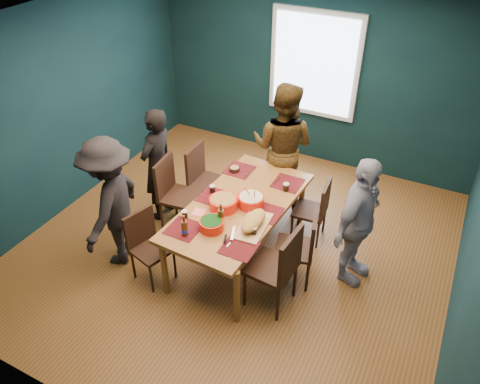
# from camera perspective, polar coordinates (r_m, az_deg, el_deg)

# --- Properties ---
(room) EXTENTS (5.01, 5.01, 2.71)m
(room) POSITION_cam_1_polar(r_m,az_deg,el_deg) (5.32, 0.92, 6.14)
(room) COLOR brown
(room) RESTS_ON ground
(dining_table) EXTENTS (1.12, 2.06, 0.76)m
(dining_table) POSITION_cam_1_polar(r_m,az_deg,el_deg) (5.38, -0.11, -2.16)
(dining_table) COLOR #975C2D
(dining_table) RESTS_ON floor
(chair_left_far) EXTENTS (0.44, 0.44, 0.97)m
(chair_left_far) POSITION_cam_1_polar(r_m,az_deg,el_deg) (6.22, -4.58, 2.06)
(chair_left_far) COLOR black
(chair_left_far) RESTS_ON floor
(chair_left_mid) EXTENTS (0.49, 0.49, 0.99)m
(chair_left_mid) POSITION_cam_1_polar(r_m,az_deg,el_deg) (5.97, -8.14, 0.39)
(chair_left_mid) COLOR black
(chair_left_mid) RESTS_ON floor
(chair_left_near) EXTENTS (0.48, 0.48, 0.86)m
(chair_left_near) POSITION_cam_1_polar(r_m,az_deg,el_deg) (5.35, -11.34, -5.86)
(chair_left_near) COLOR black
(chair_left_near) RESTS_ON floor
(chair_right_far) EXTENTS (0.42, 0.42, 0.86)m
(chair_right_far) POSITION_cam_1_polar(r_m,az_deg,el_deg) (5.81, 9.33, -1.81)
(chair_right_far) COLOR black
(chair_right_far) RESTS_ON floor
(chair_right_mid) EXTENTS (0.51, 0.51, 0.93)m
(chair_right_mid) POSITION_cam_1_polar(r_m,az_deg,el_deg) (5.20, 7.69, -6.24)
(chair_right_mid) COLOR black
(chair_right_mid) RESTS_ON floor
(chair_right_near) EXTENTS (0.50, 0.50, 1.03)m
(chair_right_near) POSITION_cam_1_polar(r_m,az_deg,el_deg) (4.86, 4.87, -8.75)
(chair_right_near) COLOR black
(chair_right_near) RESTS_ON floor
(person_far_left) EXTENTS (0.40, 0.59, 1.55)m
(person_far_left) POSITION_cam_1_polar(r_m,az_deg,el_deg) (6.10, -10.00, 3.24)
(person_far_left) COLOR black
(person_far_left) RESTS_ON floor
(person_back) EXTENTS (0.90, 0.72, 1.77)m
(person_back) POSITION_cam_1_polar(r_m,az_deg,el_deg) (6.22, 5.21, 5.51)
(person_back) COLOR black
(person_back) RESTS_ON floor
(person_right) EXTENTS (0.57, 0.98, 1.58)m
(person_right) POSITION_cam_1_polar(r_m,az_deg,el_deg) (5.20, 14.18, -3.64)
(person_right) COLOR white
(person_right) RESTS_ON floor
(person_near_left) EXTENTS (0.81, 1.15, 1.63)m
(person_near_left) POSITION_cam_1_polar(r_m,az_deg,el_deg) (5.47, -15.41, -1.31)
(person_near_left) COLOR black
(person_near_left) RESTS_ON floor
(bowl_salad) EXTENTS (0.32, 0.32, 0.13)m
(bowl_salad) POSITION_cam_1_polar(r_m,az_deg,el_deg) (5.25, -2.04, -1.34)
(bowl_salad) COLOR red
(bowl_salad) RESTS_ON dining_table
(bowl_dumpling) EXTENTS (0.30, 0.30, 0.28)m
(bowl_dumpling) POSITION_cam_1_polar(r_m,az_deg,el_deg) (5.29, 1.35, -1.02)
(bowl_dumpling) COLOR red
(bowl_dumpling) RESTS_ON dining_table
(bowl_herbs) EXTENTS (0.27, 0.27, 0.12)m
(bowl_herbs) POSITION_cam_1_polar(r_m,az_deg,el_deg) (4.97, -3.49, -3.94)
(bowl_herbs) COLOR red
(bowl_herbs) RESTS_ON dining_table
(cutting_board) EXTENTS (0.35, 0.68, 0.15)m
(cutting_board) POSITION_cam_1_polar(r_m,az_deg,el_deg) (4.98, 1.62, -3.68)
(cutting_board) COLOR tan
(cutting_board) RESTS_ON dining_table
(small_bowl) EXTENTS (0.14, 0.14, 0.06)m
(small_bowl) POSITION_cam_1_polar(r_m,az_deg,el_deg) (5.90, -0.67, 2.83)
(small_bowl) COLOR black
(small_bowl) RESTS_ON dining_table
(beer_bottle_a) EXTENTS (0.07, 0.07, 0.26)m
(beer_bottle_a) POSITION_cam_1_polar(r_m,az_deg,el_deg) (4.90, -6.77, -4.41)
(beer_bottle_a) COLOR #4A230D
(beer_bottle_a) RESTS_ON dining_table
(beer_bottle_b) EXTENTS (0.07, 0.07, 0.27)m
(beer_bottle_b) POSITION_cam_1_polar(r_m,az_deg,el_deg) (5.00, -2.33, -3.03)
(beer_bottle_b) COLOR #4A230D
(beer_bottle_b) RESTS_ON dining_table
(cola_glass_a) EXTENTS (0.07, 0.07, 0.09)m
(cola_glass_a) POSITION_cam_1_polar(r_m,az_deg,el_deg) (5.16, -6.75, -2.67)
(cola_glass_a) COLOR black
(cola_glass_a) RESTS_ON dining_table
(cola_glass_b) EXTENTS (0.07, 0.07, 0.10)m
(cola_glass_b) POSITION_cam_1_polar(r_m,az_deg,el_deg) (4.89, 1.66, -4.74)
(cola_glass_b) COLOR black
(cola_glass_b) RESTS_ON dining_table
(cola_glass_c) EXTENTS (0.07, 0.07, 0.10)m
(cola_glass_c) POSITION_cam_1_polar(r_m,az_deg,el_deg) (5.56, 5.63, 0.64)
(cola_glass_c) COLOR black
(cola_glass_c) RESTS_ON dining_table
(cola_glass_d) EXTENTS (0.07, 0.07, 0.09)m
(cola_glass_d) POSITION_cam_1_polar(r_m,az_deg,el_deg) (5.52, -3.40, 0.42)
(cola_glass_d) COLOR black
(cola_glass_d) RESTS_ON dining_table
(napkin_a) EXTENTS (0.17, 0.17, 0.00)m
(napkin_a) POSITION_cam_1_polar(r_m,az_deg,el_deg) (5.30, 3.34, -1.93)
(napkin_a) COLOR #FF7C6B
(napkin_a) RESTS_ON dining_table
(napkin_b) EXTENTS (0.16, 0.16, 0.00)m
(napkin_b) POSITION_cam_1_polar(r_m,az_deg,el_deg) (5.25, -5.01, -2.45)
(napkin_b) COLOR #FF7C6B
(napkin_b) RESTS_ON dining_table
(napkin_c) EXTENTS (0.17, 0.17, 0.00)m
(napkin_c) POSITION_cam_1_polar(r_m,az_deg,el_deg) (4.70, -0.25, -7.61)
(napkin_c) COLOR #FF7C6B
(napkin_c) RESTS_ON dining_table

